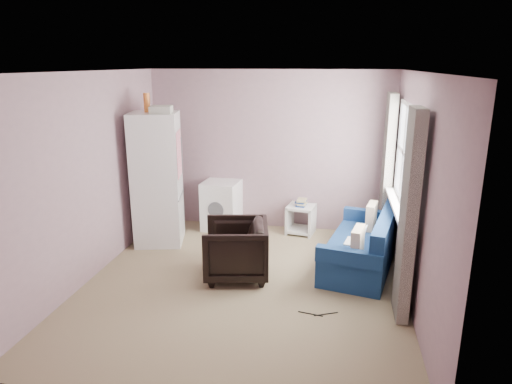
% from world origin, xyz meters
% --- Properties ---
extents(room, '(3.84, 4.24, 2.54)m').
position_xyz_m(room, '(0.02, 0.01, 1.25)').
color(room, '#988663').
rests_on(room, ground).
extents(armchair, '(0.85, 0.89, 0.79)m').
position_xyz_m(armchair, '(-0.14, 0.20, 0.39)').
color(armchair, black).
rests_on(armchair, ground).
extents(fridge, '(0.79, 0.79, 2.19)m').
position_xyz_m(fridge, '(-1.50, 1.15, 0.98)').
color(fridge, white).
rests_on(fridge, ground).
extents(washing_machine, '(0.60, 0.60, 0.78)m').
position_xyz_m(washing_machine, '(-0.73, 1.86, 0.41)').
color(washing_machine, white).
rests_on(washing_machine, ground).
extents(side_table, '(0.47, 0.47, 0.56)m').
position_xyz_m(side_table, '(0.54, 1.86, 0.26)').
color(side_table, white).
rests_on(side_table, ground).
extents(sofa, '(1.11, 1.82, 0.76)m').
position_xyz_m(sofa, '(1.46, 0.75, 0.28)').
color(sofa, navy).
rests_on(sofa, ground).
extents(window_dressing, '(0.17, 2.62, 2.18)m').
position_xyz_m(window_dressing, '(1.78, 0.70, 1.11)').
color(window_dressing, white).
rests_on(window_dressing, ground).
extents(floor_cables, '(0.43, 0.12, 0.01)m').
position_xyz_m(floor_cables, '(0.93, -0.54, 0.01)').
color(floor_cables, black).
rests_on(floor_cables, ground).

